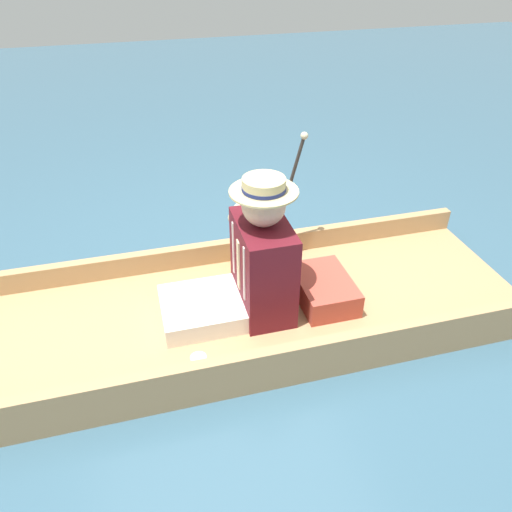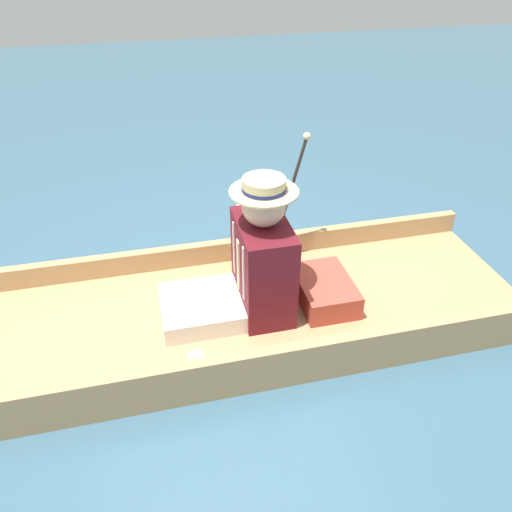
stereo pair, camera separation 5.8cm
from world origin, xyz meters
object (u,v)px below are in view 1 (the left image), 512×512
at_px(teddy_bear, 245,236).
at_px(walking_cane, 289,189).
at_px(seated_person, 251,265).
at_px(wine_glass, 199,361).

xyz_separation_m(teddy_bear, walking_cane, (0.03, -0.27, 0.26)).
bearing_deg(seated_person, walking_cane, -31.87).
relative_size(seated_person, teddy_bear, 1.66).
bearing_deg(walking_cane, seated_person, 141.68).
height_order(seated_person, wine_glass, seated_person).
xyz_separation_m(wine_glass, walking_cane, (0.84, -0.70, 0.40)).
bearing_deg(walking_cane, teddy_bear, 96.77).
distance_m(seated_person, wine_glass, 0.58).
height_order(seated_person, teddy_bear, seated_person).
xyz_separation_m(seated_person, walking_cane, (0.43, -0.34, 0.19)).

